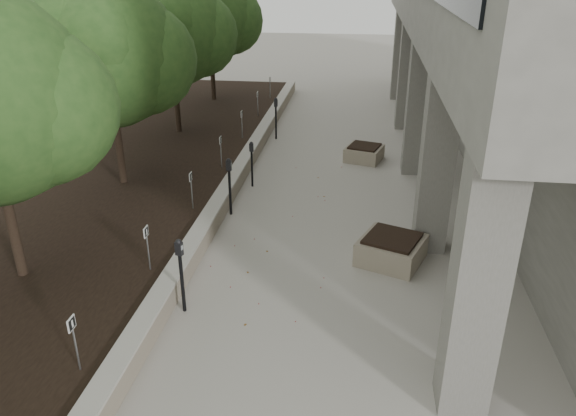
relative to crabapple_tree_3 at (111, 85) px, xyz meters
The scene contains 19 objects.
retaining_wall 4.25m from the crabapple_tree_3, 18.58° to the left, with size 0.39×26.00×0.50m, color #9E927D, non-canonical shape.
planting_bed 3.16m from the crabapple_tree_3, 124.99° to the left, with size 7.00×26.00×0.40m, color black.
crabapple_tree_3 is the anchor object (origin of this frame).
crabapple_tree_4 5.00m from the crabapple_tree_3, 90.00° to the left, with size 4.60×4.00×5.44m, color #294E1E, non-canonical shape.
crabapple_tree_5 10.00m from the crabapple_tree_3, 90.00° to the left, with size 4.60×4.00×5.44m, color #294E1E, non-canonical shape.
parking_sign_2 8.20m from the crabapple_tree_3, 71.91° to the right, with size 0.04×0.22×0.96m, color black, non-canonical shape.
parking_sign_3 5.59m from the crabapple_tree_3, 61.43° to the right, with size 0.04×0.22×0.96m, color black, non-canonical shape.
parking_sign_4 3.64m from the crabapple_tree_3, 31.48° to the right, with size 0.04×0.22×0.96m, color black, non-canonical shape.
parking_sign_5 3.64m from the crabapple_tree_3, 31.48° to the left, with size 0.04×0.22×0.96m, color black, non-canonical shape.
parking_sign_6 5.59m from the crabapple_tree_3, 61.43° to the left, with size 0.04×0.22×0.96m, color black, non-canonical shape.
parking_sign_7 8.20m from the crabapple_tree_3, 71.91° to the left, with size 0.04×0.22×0.96m, color black, non-canonical shape.
parking_sign_8 11.01m from the crabapple_tree_3, 76.87° to the left, with size 0.04×0.22×0.96m, color black, non-canonical shape.
parking_meter_2 6.66m from the crabapple_tree_3, 57.29° to the right, with size 0.15×0.11×1.54m, color black, non-canonical shape.
parking_meter_3 4.11m from the crabapple_tree_3, 14.98° to the right, with size 0.15×0.11×1.55m, color black, non-canonical shape.
parking_meter_4 4.37m from the crabapple_tree_3, 17.69° to the left, with size 0.14×0.10×1.37m, color black, non-canonical shape.
parking_meter_5 7.14m from the crabapple_tree_3, 59.31° to the left, with size 0.15×0.11×1.54m, color black, non-canonical shape.
planter_front 8.34m from the crabapple_tree_3, 20.92° to the right, with size 1.29×1.29×0.60m, color #9E927D, non-canonical shape.
planter_back 8.23m from the crabapple_tree_3, 29.97° to the left, with size 1.10×1.10×0.51m, color #9E927D, non-canonical shape.
berry_scatter 6.38m from the crabapple_tree_3, 32.55° to the right, with size 3.30×14.10×0.02m, color maroon, non-canonical shape.
Camera 1 is at (1.68, -5.68, 6.15)m, focal length 34.45 mm.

